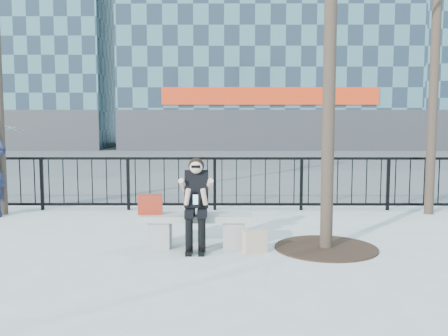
{
  "coord_description": "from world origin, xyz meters",
  "views": [
    {
      "loc": [
        0.43,
        -7.27,
        1.9
      ],
      "look_at": [
        0.4,
        0.8,
        1.1
      ],
      "focal_mm": 40.0,
      "sensor_mm": 36.0,
      "label": 1
    }
  ],
  "objects": [
    {
      "name": "ground",
      "position": [
        0.0,
        0.0,
        0.0
      ],
      "size": [
        120.0,
        120.0,
        0.0
      ],
      "primitive_type": "plane",
      "color": "#A3A39E",
      "rests_on": "ground"
    },
    {
      "name": "street_surface",
      "position": [
        0.0,
        15.0,
        0.0
      ],
      "size": [
        60.0,
        23.0,
        0.01
      ],
      "primitive_type": "cube",
      "color": "#474747",
      "rests_on": "ground"
    },
    {
      "name": "railing",
      "position": [
        0.0,
        3.0,
        0.55
      ],
      "size": [
        14.0,
        0.06,
        1.1
      ],
      "color": "black",
      "rests_on": "ground"
    },
    {
      "name": "tree_grate",
      "position": [
        1.9,
        -0.1,
        0.01
      ],
      "size": [
        1.5,
        1.5,
        0.02
      ],
      "primitive_type": "cylinder",
      "color": "black",
      "rests_on": "ground"
    },
    {
      "name": "bench_main",
      "position": [
        0.0,
        0.0,
        0.3
      ],
      "size": [
        1.65,
        0.46,
        0.49
      ],
      "color": "slate",
      "rests_on": "ground"
    },
    {
      "name": "seated_woman",
      "position": [
        0.0,
        -0.16,
        0.67
      ],
      "size": [
        0.5,
        0.64,
        1.34
      ],
      "color": "black",
      "rests_on": "ground"
    },
    {
      "name": "handbag",
      "position": [
        -0.69,
        0.02,
        0.64
      ],
      "size": [
        0.37,
        0.2,
        0.29
      ],
      "primitive_type": "cube",
      "rotation": [
        0.0,
        0.0,
        0.09
      ],
      "color": "maroon",
      "rests_on": "bench_main"
    },
    {
      "name": "shopping_bag",
      "position": [
        0.84,
        -0.33,
        0.16
      ],
      "size": [
        0.37,
        0.26,
        0.33
      ],
      "primitive_type": "cube",
      "rotation": [
        0.0,
        0.0,
        0.42
      ],
      "color": "beige",
      "rests_on": "ground"
    }
  ]
}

